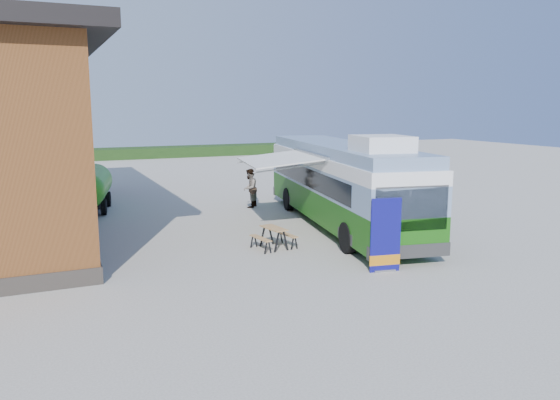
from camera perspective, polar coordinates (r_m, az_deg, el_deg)
name	(u,v)px	position (r m, az deg, el deg)	size (l,w,h in m)	color
ground	(306,258)	(18.23, 2.72, -6.11)	(100.00, 100.00, 0.00)	#BCB7AD
hedge	(209,150)	(56.13, -7.45, 5.15)	(40.00, 3.00, 1.00)	#264419
bus	(340,181)	(22.95, 6.34, 2.02)	(5.03, 13.28, 3.99)	#246711
awning	(283,158)	(22.04, 0.32, 4.38)	(3.50, 4.85, 0.53)	white
banner	(385,242)	(16.86, 10.95, -4.33)	(0.98, 0.30, 2.28)	navy
picnic_table	(274,233)	(19.32, -0.65, -3.45)	(1.48, 1.36, 0.76)	tan
person_a	(92,193)	(27.37, -19.07, 0.67)	(0.66, 0.43, 1.80)	#999999
person_b	(250,188)	(27.08, -3.17, 1.24)	(0.94, 0.73, 1.93)	#999999
slurry_tanker	(91,186)	(27.59, -19.16, 1.38)	(2.42, 5.60, 2.10)	#2E8E19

